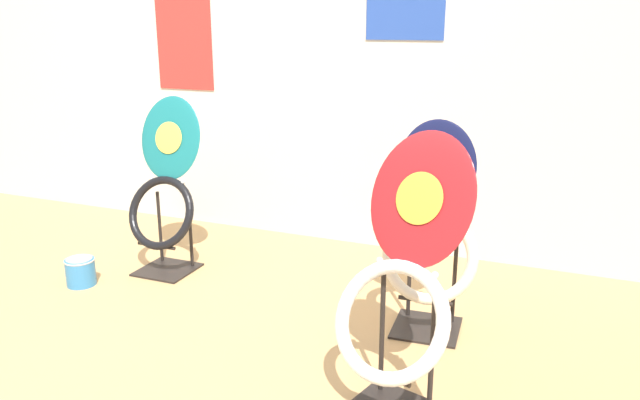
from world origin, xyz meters
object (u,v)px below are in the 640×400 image
(toilet_seat_display_navy_moon, at_px, (431,239))
(toilet_seat_display_teal_sax, at_px, (165,189))
(toilet_seat_display_crimson_swirl, at_px, (401,286))
(paint_can, at_px, (80,271))

(toilet_seat_display_navy_moon, height_order, toilet_seat_display_teal_sax, toilet_seat_display_teal_sax)
(toilet_seat_display_teal_sax, bearing_deg, toilet_seat_display_navy_moon, -5.56)
(toilet_seat_display_navy_moon, xyz_separation_m, toilet_seat_display_teal_sax, (-1.43, 0.14, 0.03))
(toilet_seat_display_navy_moon, bearing_deg, toilet_seat_display_crimson_swirl, -86.36)
(paint_can, bearing_deg, toilet_seat_display_navy_moon, 6.96)
(toilet_seat_display_crimson_swirl, bearing_deg, paint_can, 167.30)
(toilet_seat_display_navy_moon, relative_size, toilet_seat_display_crimson_swirl, 0.95)
(toilet_seat_display_navy_moon, relative_size, paint_can, 6.05)
(toilet_seat_display_teal_sax, distance_m, paint_can, 0.58)
(toilet_seat_display_crimson_swirl, relative_size, paint_can, 6.34)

